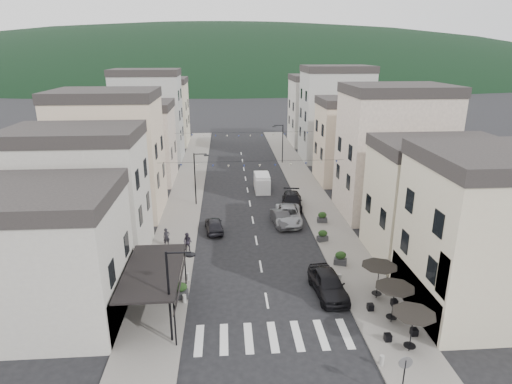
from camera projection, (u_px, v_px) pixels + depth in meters
ground at (277, 359)px, 24.27m from camera, size 700.00×700.00×0.00m
sidewalk_left at (188, 188)px, 54.01m from camera, size 4.00×76.00×0.12m
sidewalk_right at (305, 186)px, 55.05m from camera, size 4.00×76.00×0.12m
hill_backdrop at (227, 74)px, 308.18m from camera, size 640.00×360.00×70.00m
boutique_building at (22, 264)px, 26.67m from camera, size 12.00×8.00×8.00m
bistro_building at (495, 241)px, 27.47m from camera, size 10.00×8.00×10.00m
boutique_awning at (157, 272)px, 27.51m from camera, size 3.77×7.50×3.28m
buildings_row_left at (136, 133)px, 57.06m from camera, size 10.20×54.16×14.00m
buildings_row_right at (352, 131)px, 57.90m from camera, size 10.20×54.16×14.50m
cafe_terrace at (394, 291)px, 26.70m from camera, size 2.50×8.10×2.53m
streetlamp_left_near at (173, 287)px, 24.59m from camera, size 1.70×0.56×6.00m
streetlamp_left_far at (197, 173)px, 47.30m from camera, size 1.70×0.56×6.00m
streetlamp_right_far at (281, 140)px, 65.14m from camera, size 1.70×0.56×6.00m
traffic_sign at (405, 370)px, 20.74m from camera, size 0.70×0.07×2.70m
bollards at (267, 299)px, 29.34m from camera, size 11.66×10.26×0.60m
bunting_near at (252, 165)px, 43.30m from camera, size 19.00×0.28×0.62m
bunting_far at (245, 135)px, 58.44m from camera, size 19.00×0.28×0.62m
parked_car_a at (328, 283)px, 30.49m from camera, size 2.40×5.16×1.71m
parked_car_b at (282, 218)px, 42.70m from camera, size 2.02×4.39×1.39m
parked_car_c at (288, 215)px, 43.34m from camera, size 3.14×5.90×1.58m
parked_car_d at (292, 201)px, 47.45m from camera, size 2.79×5.52×1.54m
parked_car_e at (214, 225)px, 41.16m from camera, size 2.03×4.09×1.34m
delivery_van at (262, 182)px, 53.23m from camera, size 1.83×4.54×2.17m
pedestrian_a at (167, 237)px, 37.84m from camera, size 0.71×0.60×1.65m
pedestrian_b at (188, 242)px, 36.83m from camera, size 0.99×0.89×1.67m
planter_la at (181, 291)px, 29.87m from camera, size 1.13×0.69×1.21m
planter_lb at (167, 252)px, 35.72m from camera, size 0.99×0.68×1.02m
planter_ra at (340, 258)px, 34.60m from camera, size 1.16×0.88×1.15m
planter_rb at (323, 236)px, 38.87m from camera, size 1.06×0.76×1.07m
planter_rc at (322, 217)px, 43.10m from camera, size 1.02×0.61×1.11m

